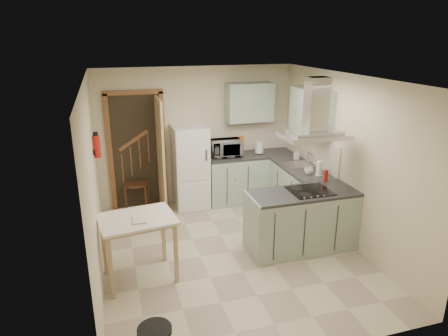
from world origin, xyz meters
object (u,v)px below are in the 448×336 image
object	(u,v)px
peninsula	(302,220)
drop_leaf_table	(139,248)
extractor_hood	(314,135)
fridge	(190,167)
bentwood_chair	(137,183)
microwave	(226,148)

from	to	relation	value
peninsula	drop_leaf_table	xyz separation A→B (m)	(-2.35, -0.10, -0.02)
peninsula	extractor_hood	distance (m)	1.27
fridge	bentwood_chair	world-z (taller)	fridge
drop_leaf_table	bentwood_chair	distance (m)	2.23
peninsula	microwave	world-z (taller)	microwave
peninsula	microwave	xyz separation A→B (m)	(-0.55, 2.00, 0.60)
peninsula	extractor_hood	xyz separation A→B (m)	(0.10, 0.00, 1.27)
extractor_hood	bentwood_chair	size ratio (longest dim) A/B	0.92
peninsula	drop_leaf_table	size ratio (longest dim) A/B	1.69
fridge	bentwood_chair	distance (m)	1.01
extractor_hood	microwave	distance (m)	2.20
drop_leaf_table	microwave	bearing A→B (deg)	41.84
fridge	peninsula	xyz separation A→B (m)	(1.22, -1.98, -0.30)
peninsula	microwave	bearing A→B (deg)	105.38
peninsula	drop_leaf_table	bearing A→B (deg)	-177.53
drop_leaf_table	microwave	world-z (taller)	microwave
extractor_hood	drop_leaf_table	world-z (taller)	extractor_hood
fridge	extractor_hood	distance (m)	2.57
drop_leaf_table	peninsula	bearing A→B (deg)	-5.13
peninsula	microwave	distance (m)	2.16
fridge	microwave	bearing A→B (deg)	1.39
drop_leaf_table	bentwood_chair	xyz separation A→B (m)	(0.16, 2.22, 0.06)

